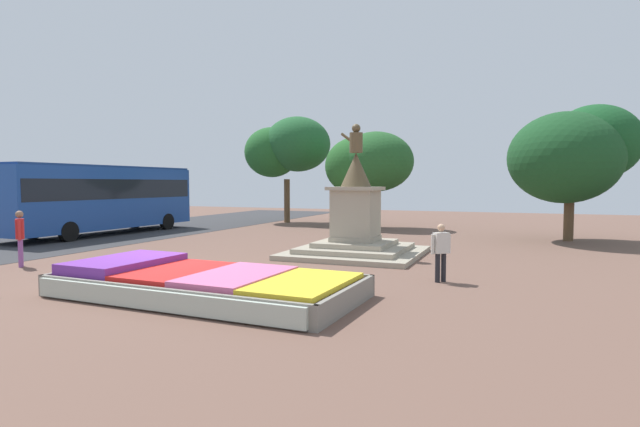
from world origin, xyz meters
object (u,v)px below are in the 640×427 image
object	(u,v)px
statue_monument	(356,227)
pedestrian_near_planter	(20,234)
flower_planter	(200,283)
city_bus	(101,195)
pedestrian_with_handbag	(441,249)

from	to	relation	value
statue_monument	pedestrian_near_planter	xyz separation A→B (m)	(-8.89, -6.22, -0.00)
flower_planter	statue_monument	distance (m)	7.67
flower_planter	statue_monument	size ratio (longest dim) A/B	1.53
city_bus	pedestrian_near_planter	xyz separation A→B (m)	(5.25, -8.40, -0.97)
statue_monument	pedestrian_with_handbag	distance (m)	5.23
pedestrian_with_handbag	pedestrian_near_planter	size ratio (longest dim) A/B	0.88
statue_monument	city_bus	distance (m)	14.33
statue_monument	city_bus	bearing A→B (deg)	171.24
city_bus	flower_planter	bearing A→B (deg)	-37.16
pedestrian_near_planter	pedestrian_with_handbag	bearing A→B (deg)	10.88
statue_monument	city_bus	size ratio (longest dim) A/B	0.44
flower_planter	pedestrian_near_planter	bearing A→B (deg)	170.30
city_bus	pedestrian_with_handbag	distance (m)	18.71
statue_monument	pedestrian_near_planter	bearing A→B (deg)	-145.00
pedestrian_with_handbag	city_bus	bearing A→B (deg)	161.23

